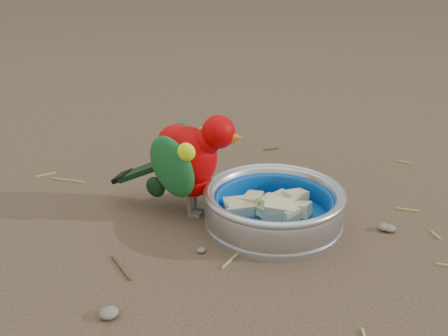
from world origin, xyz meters
TOP-DOWN VIEW (x-y plane):
  - ground at (0.00, 0.00)m, footprint 60.00×60.00m
  - food_bowl at (0.07, 0.01)m, footprint 0.21×0.21m
  - bowl_wall at (0.07, 0.01)m, footprint 0.21×0.21m
  - fruit_wedges at (0.07, 0.01)m, footprint 0.13×0.13m
  - lory_parrot at (-0.02, 0.12)m, footprint 0.20×0.21m
  - ground_debris at (-0.03, 0.06)m, footprint 0.90×0.80m

SIDE VIEW (x-z plane):
  - ground at x=0.00m, z-range 0.00..0.00m
  - ground_debris at x=-0.03m, z-range 0.00..0.01m
  - food_bowl at x=0.07m, z-range 0.00..0.02m
  - fruit_wedges at x=0.07m, z-range 0.02..0.05m
  - bowl_wall at x=0.07m, z-range 0.02..0.06m
  - lory_parrot at x=-0.02m, z-range 0.00..0.16m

